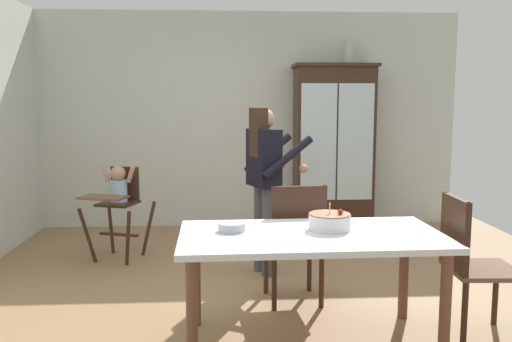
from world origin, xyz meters
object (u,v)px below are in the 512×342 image
at_px(china_cabinet, 333,147).
at_px(ceramic_vase, 349,54).
at_px(serving_bowl, 232,227).
at_px(dining_chair_far_side, 296,236).
at_px(dining_chair_right_end, 468,257).
at_px(birthday_cake, 330,221).
at_px(adult_person, 264,170).
at_px(high_chair_with_toddler, 118,195).
at_px(dining_table, 311,247).

relative_size(china_cabinet, ceramic_vase, 7.57).
xyz_separation_m(serving_bowl, dining_chair_far_side, (0.50, 0.57, -0.21)).
distance_m(ceramic_vase, dining_chair_right_end, 3.55).
distance_m(birthday_cake, serving_bowl, 0.65).
height_order(ceramic_vase, adult_person, ceramic_vase).
height_order(adult_person, serving_bowl, adult_person).
xyz_separation_m(high_chair_with_toddler, dining_chair_far_side, (1.62, -1.34, -0.10)).
bearing_deg(high_chair_with_toddler, birthday_cake, -28.77).
bearing_deg(serving_bowl, dining_chair_far_side, 48.37).
bearing_deg(serving_bowl, ceramic_vase, 64.60).
distance_m(china_cabinet, serving_bowl, 3.37).
bearing_deg(ceramic_vase, birthday_cake, -104.90).
distance_m(dining_table, birthday_cake, 0.22).
bearing_deg(adult_person, dining_table, 166.73).
height_order(dining_table, dining_chair_far_side, dining_chair_far_side).
relative_size(adult_person, birthday_cake, 5.47).
relative_size(ceramic_vase, high_chair_with_toddler, 0.28).
bearing_deg(dining_chair_right_end, adult_person, 44.32).
bearing_deg(serving_bowl, high_chair_with_toddler, 120.30).
relative_size(dining_table, dining_chair_right_end, 1.79).
height_order(china_cabinet, dining_chair_far_side, china_cabinet).
distance_m(high_chair_with_toddler, birthday_cake, 2.60).
bearing_deg(china_cabinet, dining_chair_right_end, -85.15).
xyz_separation_m(dining_chair_far_side, dining_chair_right_end, (1.07, -0.62, 0.00)).
xyz_separation_m(china_cabinet, serving_bowl, (-1.31, -3.10, -0.26)).
bearing_deg(high_chair_with_toddler, adult_person, -2.44).
height_order(adult_person, dining_chair_right_end, adult_person).
bearing_deg(dining_chair_right_end, serving_bowl, 90.67).
xyz_separation_m(high_chair_with_toddler, serving_bowl, (1.11, -1.91, 0.11)).
xyz_separation_m(adult_person, serving_bowl, (-0.32, -1.36, -0.20)).
distance_m(adult_person, serving_bowl, 1.41).
bearing_deg(dining_chair_far_side, dining_chair_right_end, 144.39).
bearing_deg(high_chair_with_toddler, dining_table, -32.48).
height_order(high_chair_with_toddler, dining_chair_right_end, dining_chair_right_end).
bearing_deg(high_chair_with_toddler, dining_chair_far_side, -21.29).
distance_m(dining_table, serving_bowl, 0.53).
bearing_deg(dining_table, high_chair_with_toddler, 129.12).
bearing_deg(dining_table, dining_chair_right_end, 1.71).
relative_size(ceramic_vase, serving_bowl, 1.50).
bearing_deg(china_cabinet, birthday_cake, -102.01).
xyz_separation_m(ceramic_vase, dining_chair_far_side, (-0.97, -2.54, -1.61)).
bearing_deg(birthday_cake, adult_person, 103.71).
distance_m(high_chair_with_toddler, serving_bowl, 2.21).
bearing_deg(dining_table, dining_chair_far_side, 90.68).
bearing_deg(birthday_cake, dining_chair_far_side, 104.62).
xyz_separation_m(adult_person, dining_chair_right_end, (1.26, -1.42, -0.41)).
distance_m(ceramic_vase, serving_bowl, 3.71).
bearing_deg(ceramic_vase, dining_chair_right_end, -88.15).
xyz_separation_m(birthday_cake, dining_chair_right_end, (0.93, -0.06, -0.24)).
distance_m(high_chair_with_toddler, dining_chair_far_side, 2.10).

